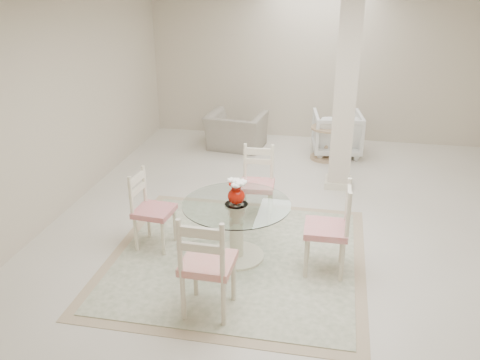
% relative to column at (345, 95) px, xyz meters
% --- Properties ---
extents(ground, '(7.00, 7.00, 0.00)m').
position_rel_column_xyz_m(ground, '(-0.50, -1.30, -1.35)').
color(ground, silver).
rests_on(ground, ground).
extents(room_shell, '(6.02, 7.02, 2.71)m').
position_rel_column_xyz_m(room_shell, '(-0.50, -1.30, 0.51)').
color(room_shell, beige).
rests_on(room_shell, ground).
extents(column, '(0.30, 0.30, 2.70)m').
position_rel_column_xyz_m(column, '(0.00, 0.00, 0.00)').
color(column, beige).
rests_on(column, ground).
extents(area_rug, '(2.78, 2.78, 0.02)m').
position_rel_column_xyz_m(area_rug, '(-1.06, -2.24, -1.34)').
color(area_rug, tan).
rests_on(area_rug, ground).
extents(dining_table, '(1.15, 1.15, 0.66)m').
position_rel_column_xyz_m(dining_table, '(-1.06, -2.24, -1.01)').
color(dining_table, beige).
rests_on(dining_table, ground).
extents(red_vase, '(0.21, 0.20, 0.28)m').
position_rel_column_xyz_m(red_vase, '(-1.06, -2.24, -0.54)').
color(red_vase, '#AE1105').
rests_on(red_vase, dining_table).
extents(dining_chair_east, '(0.45, 0.44, 1.10)m').
position_rel_column_xyz_m(dining_chair_east, '(-0.04, -2.30, -0.77)').
color(dining_chair_east, beige).
rests_on(dining_chair_east, ground).
extents(dining_chair_north, '(0.44, 0.44, 1.04)m').
position_rel_column_xyz_m(dining_chair_north, '(-1.00, -1.22, -0.80)').
color(dining_chair_north, '#F6EECA').
rests_on(dining_chair_north, ground).
extents(dining_chair_west, '(0.44, 0.43, 1.00)m').
position_rel_column_xyz_m(dining_chair_west, '(-2.08, -2.16, -0.82)').
color(dining_chair_west, '#F3E8C8').
rests_on(dining_chair_west, ground).
extents(dining_chair_south, '(0.47, 0.47, 1.14)m').
position_rel_column_xyz_m(dining_chair_south, '(-1.13, -3.26, -0.75)').
color(dining_chair_south, beige).
rests_on(dining_chair_south, ground).
extents(recliner_taupe, '(1.05, 0.94, 0.62)m').
position_rel_column_xyz_m(recliner_taupe, '(-1.79, 1.34, -1.04)').
color(recliner_taupe, '#A29B86').
rests_on(recliner_taupe, ground).
extents(armchair_white, '(0.88, 0.90, 0.73)m').
position_rel_column_xyz_m(armchair_white, '(-0.06, 1.38, -0.99)').
color(armchair_white, white).
rests_on(armchair_white, ground).
extents(side_table, '(0.53, 0.53, 0.55)m').
position_rel_column_xyz_m(side_table, '(-0.22, 1.10, -1.10)').
color(side_table, tan).
rests_on(side_table, ground).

